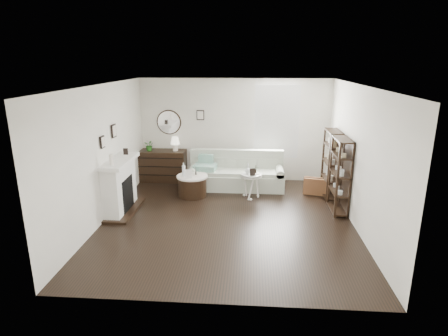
# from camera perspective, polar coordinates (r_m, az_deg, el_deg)

# --- Properties ---
(room) EXTENTS (5.50, 5.50, 5.50)m
(room) POSITION_cam_1_polar(r_m,az_deg,el_deg) (9.87, 5.89, 7.03)
(room) COLOR black
(room) RESTS_ON ground
(fireplace) EXTENTS (0.50, 1.40, 1.84)m
(fireplace) POSITION_cam_1_polar(r_m,az_deg,el_deg) (8.27, -15.54, -2.87)
(fireplace) COLOR white
(fireplace) RESTS_ON ground
(shelf_unit_far) EXTENTS (0.30, 0.80, 1.60)m
(shelf_unit_far) POSITION_cam_1_polar(r_m,az_deg,el_deg) (9.11, 16.02, 0.58)
(shelf_unit_far) COLOR black
(shelf_unit_far) RESTS_ON ground
(shelf_unit_near) EXTENTS (0.30, 0.80, 1.60)m
(shelf_unit_near) POSITION_cam_1_polar(r_m,az_deg,el_deg) (8.26, 17.24, -1.10)
(shelf_unit_near) COLOR black
(shelf_unit_near) RESTS_ON ground
(sofa) EXTENTS (2.39, 0.83, 0.93)m
(sofa) POSITION_cam_1_polar(r_m,az_deg,el_deg) (9.56, 1.87, -1.15)
(sofa) COLOR beige
(sofa) RESTS_ON ground
(quilt) EXTENTS (0.59, 0.50, 0.14)m
(quilt) POSITION_cam_1_polar(r_m,az_deg,el_deg) (9.44, -2.90, 0.14)
(quilt) COLOR #227F59
(quilt) RESTS_ON sofa
(suitcase) EXTENTS (0.64, 0.34, 0.41)m
(suitcase) POSITION_cam_1_polar(r_m,az_deg,el_deg) (9.35, 13.90, -2.71)
(suitcase) COLOR brown
(suitcase) RESTS_ON ground
(dresser) EXTENTS (1.25, 0.54, 0.83)m
(dresser) POSITION_cam_1_polar(r_m,az_deg,el_deg) (10.17, -9.33, 0.36)
(dresser) COLOR black
(dresser) RESTS_ON ground
(table_lamp) EXTENTS (0.31, 0.31, 0.37)m
(table_lamp) POSITION_cam_1_polar(r_m,az_deg,el_deg) (9.95, -7.44, 3.67)
(table_lamp) COLOR beige
(table_lamp) RESTS_ON dresser
(potted_plant) EXTENTS (0.31, 0.28, 0.30)m
(potted_plant) POSITION_cam_1_polar(r_m,az_deg,el_deg) (10.07, -11.28, 3.41)
(potted_plant) COLOR #23611B
(potted_plant) RESTS_ON dresser
(drum_table) EXTENTS (0.74, 0.74, 0.51)m
(drum_table) POSITION_cam_1_polar(r_m,az_deg,el_deg) (8.97, -4.84, -2.70)
(drum_table) COLOR black
(drum_table) RESTS_ON ground
(pedestal_table) EXTENTS (0.50, 0.50, 0.60)m
(pedestal_table) POSITION_cam_1_polar(r_m,az_deg,el_deg) (8.74, 4.20, -1.21)
(pedestal_table) COLOR white
(pedestal_table) RESTS_ON ground
(eiffel_drum) EXTENTS (0.11, 0.11, 0.17)m
(eiffel_drum) POSITION_cam_1_polar(r_m,az_deg,el_deg) (8.90, -4.32, -0.55)
(eiffel_drum) COLOR black
(eiffel_drum) RESTS_ON drum_table
(bottle_drum) EXTENTS (0.08, 0.08, 0.33)m
(bottle_drum) POSITION_cam_1_polar(r_m,az_deg,el_deg) (8.80, -6.17, -0.26)
(bottle_drum) COLOR silver
(bottle_drum) RESTS_ON drum_table
(card_frame_drum) EXTENTS (0.16, 0.07, 0.20)m
(card_frame_drum) POSITION_cam_1_polar(r_m,az_deg,el_deg) (8.70, -5.41, -0.88)
(card_frame_drum) COLOR silver
(card_frame_drum) RESTS_ON drum_table
(eiffel_ped) EXTENTS (0.13, 0.13, 0.19)m
(eiffel_ped) POSITION_cam_1_polar(r_m,az_deg,el_deg) (8.73, 4.86, -0.25)
(eiffel_ped) COLOR black
(eiffel_ped) RESTS_ON pedestal_table
(flask_ped) EXTENTS (0.13, 0.13, 0.25)m
(flask_ped) POSITION_cam_1_polar(r_m,az_deg,el_deg) (8.71, 3.66, -0.05)
(flask_ped) COLOR silver
(flask_ped) RESTS_ON pedestal_table
(card_frame_ped) EXTENTS (0.13, 0.08, 0.17)m
(card_frame_ped) POSITION_cam_1_polar(r_m,az_deg,el_deg) (8.58, 4.36, -0.61)
(card_frame_ped) COLOR black
(card_frame_ped) RESTS_ON pedestal_table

